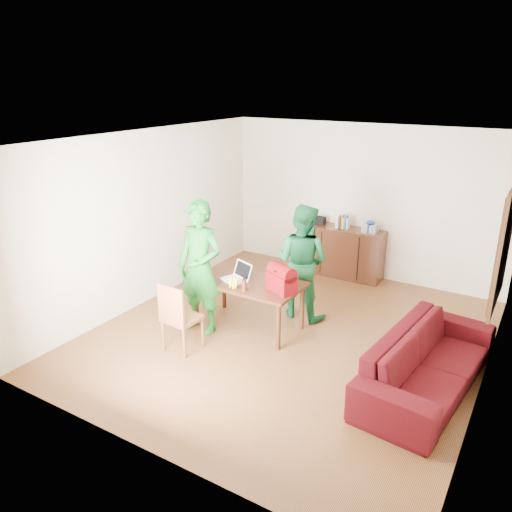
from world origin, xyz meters
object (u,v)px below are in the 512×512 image
Objects in this scene: laptop at (234,278)px; person_near at (200,268)px; chair at (182,330)px; red_bag at (282,281)px; table at (249,287)px; bottle at (244,285)px; person_far at (302,261)px; sofa at (428,362)px.

person_near is at bearing -116.58° from laptop.
person_near is (-0.12, 0.59, 0.66)m from chair.
red_bag is (0.75, 0.03, 0.10)m from laptop.
table is 8.29× the size of bottle.
laptop is (0.35, 0.31, -0.19)m from person_near.
person_far is 1.11m from bottle.
person_near reaches higher than sofa.
person_far is 0.74× the size of sofa.
person_near is 1.15m from red_bag.
person_near is at bearing 52.26° from person_far.
laptop reaches higher than sofa.
person_near reaches higher than table.
bottle reaches higher than sofa.
person_near reaches higher than laptop.
red_bag reaches higher than table.
person_far is (1.00, 1.14, -0.08)m from person_near.
red_bag is at bearing 47.47° from chair.
red_bag is at bearing 16.87° from person_near.
person_far is at bearing 120.60° from red_bag.
person_far is at bearing 72.97° from laptop.
bottle is at bearing 6.50° from person_near.
sofa is (2.43, 0.11, -0.46)m from bottle.
chair is 0.55× the size of person_far.
person_far is 1.06m from laptop.
chair is 0.41× the size of sofa.
chair is 2.30× the size of laptop.
chair and laptop have the same top height.
table is 1.59× the size of chair.
sofa is (2.98, 0.78, 0.06)m from chair.
bottle is (0.32, -0.23, 0.05)m from laptop.
chair is 5.23× the size of bottle.
bottle is (0.67, 0.08, -0.14)m from person_near.
bottle is 0.45× the size of red_bag.
chair is at bearing -112.39° from table.
table is at bearing -162.87° from red_bag.
laptop is at bearing 93.84° from sofa.
chair is 3.08m from sofa.
table is 0.88× the size of person_far.
person_far is at bearing 72.38° from bottle.
person_near is 0.81× the size of sofa.
red_bag is at bearing 31.05° from bottle.
person_near is 1.52m from person_far.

